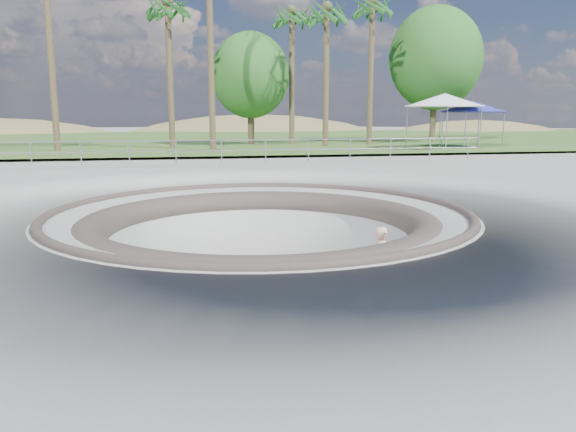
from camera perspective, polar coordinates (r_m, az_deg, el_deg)
The scene contains 15 objects.
ground at distance 13.67m, azimuth -2.89°, elevation 0.38°, with size 180.00×180.00×0.00m, color #A8A7A2.
skate_bowl at distance 14.10m, azimuth -2.82°, elevation -6.96°, with size 14.00×14.00×4.10m.
grass_strip at distance 47.41m, azimuth -8.80°, elevation 7.72°, with size 180.00×36.00×0.12m.
distant_hills at distance 71.35m, azimuth -6.37°, elevation 2.82°, with size 103.20×45.00×28.60m.
safety_railing at distance 25.45m, azimuth -6.77°, elevation 6.57°, with size 25.00×0.06×1.03m.
skateboard at distance 13.56m, azimuth 9.45°, elevation -7.80°, with size 0.91×0.36×0.09m.
skater at distance 13.33m, azimuth 9.55°, elevation -4.45°, with size 0.58×0.38×1.60m, color #E5B394.
canopy_white at distance 34.95m, azimuth 15.61°, elevation 11.27°, with size 5.85×5.85×3.23m.
canopy_blue at distance 37.28m, azimuth 18.31°, elevation 10.50°, with size 5.57×5.57×2.82m.
palm_b at distance 35.88m, azimuth -12.13°, elevation 19.74°, with size 2.60×2.60×9.45m.
palm_d at distance 39.06m, azimuth 0.40°, elevation 19.37°, with size 2.60×2.60×9.59m.
palm_e at distance 36.60m, azimuth 3.97°, elevation 19.64°, with size 2.60×2.60×9.38m.
palm_f at distance 38.95m, azimuth 8.57°, elevation 19.95°, with size 2.60×2.60×10.07m.
bushy_tree_mid at distance 38.50m, azimuth -3.84°, elevation 14.06°, with size 5.20×4.73×7.50m.
bushy_tree_right at distance 43.52m, azimuth 14.78°, elevation 15.22°, with size 6.79×6.17×9.79m.
Camera 1 is at (-1.89, -13.32, 2.39)m, focal length 35.00 mm.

